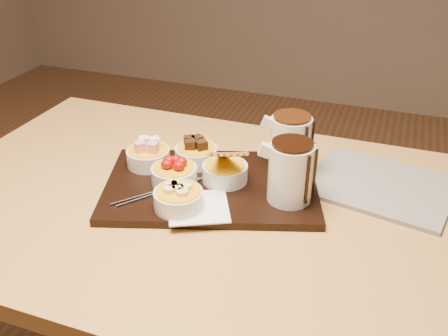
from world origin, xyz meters
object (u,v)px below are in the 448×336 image
(bowl_strawberries, at_px, (174,175))
(pitcher_milk_chocolate, at_px, (290,144))
(pitcher_dark_chocolate, at_px, (291,173))
(serving_board, at_px, (211,186))
(newspaper, at_px, (380,186))
(dining_table, at_px, (197,234))

(bowl_strawberries, bearing_deg, pitcher_milk_chocolate, 34.48)
(bowl_strawberries, bearing_deg, pitcher_dark_chocolate, 5.44)
(bowl_strawberries, bearing_deg, serving_board, 21.67)
(bowl_strawberries, height_order, pitcher_dark_chocolate, pitcher_dark_chocolate)
(pitcher_milk_chocolate, distance_m, newspaper, 0.22)
(pitcher_dark_chocolate, height_order, newspaper, pitcher_dark_chocolate)
(serving_board, height_order, newspaper, serving_board)
(dining_table, xyz_separation_m, pitcher_dark_chocolate, (0.19, 0.04, 0.18))
(serving_board, distance_m, pitcher_dark_chocolate, 0.19)
(pitcher_dark_chocolate, relative_size, pitcher_milk_chocolate, 1.00)
(pitcher_dark_chocolate, xyz_separation_m, newspaper, (0.18, 0.14, -0.08))
(dining_table, bearing_deg, pitcher_milk_chocolate, 44.94)
(bowl_strawberries, distance_m, pitcher_dark_chocolate, 0.25)
(pitcher_milk_chocolate, bearing_deg, dining_table, -153.16)
(dining_table, distance_m, pitcher_milk_chocolate, 0.29)
(dining_table, height_order, serving_board, serving_board)
(bowl_strawberries, relative_size, pitcher_dark_chocolate, 0.80)
(pitcher_milk_chocolate, bearing_deg, pitcher_dark_chocolate, -94.40)
(dining_table, relative_size, bowl_strawberries, 12.00)
(serving_board, bearing_deg, bowl_strawberries, -176.42)
(pitcher_dark_chocolate, bearing_deg, serving_board, 160.02)
(pitcher_milk_chocolate, bearing_deg, newspaper, -14.22)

